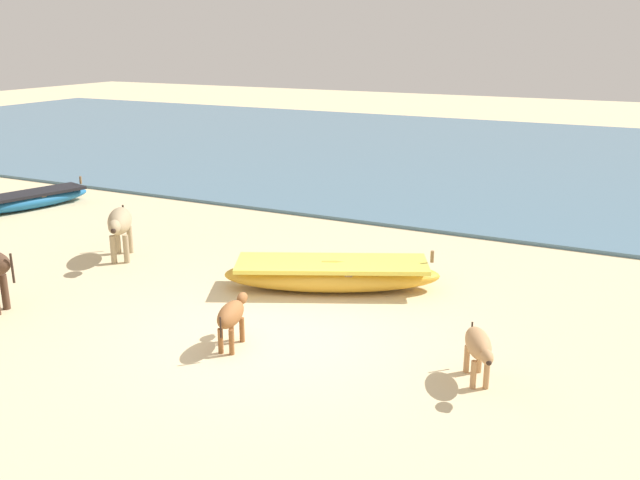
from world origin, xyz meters
TOP-DOWN VIEW (x-y plane):
  - ground at (0.00, 0.00)m, footprint 80.00×80.00m
  - sea_water at (0.00, 16.03)m, footprint 60.00×20.00m
  - fishing_boat_1 at (-0.05, 1.96)m, footprint 3.71×2.45m
  - fishing_boat_2 at (-9.14, 3.68)m, footprint 1.63×3.16m
  - cow_adult_dun at (-4.36, 1.64)m, footprint 1.08×1.35m
  - calf_near_brown at (-0.32, -0.66)m, footprint 0.44×0.98m
  - calf_far_tan at (2.95, -0.15)m, footprint 0.62×0.96m

SIDE VIEW (x-z plane):
  - ground at x=0.00m, z-range 0.00..0.00m
  - sea_water at x=0.00m, z-range 0.00..0.08m
  - fishing_boat_2 at x=-9.14m, z-range -0.08..0.52m
  - fishing_boat_1 at x=-0.05m, z-range -0.08..0.61m
  - calf_near_brown at x=-0.32m, z-range 0.14..0.79m
  - calf_far_tan at x=2.95m, z-range 0.14..0.80m
  - cow_adult_dun at x=-4.36m, z-range 0.21..1.18m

